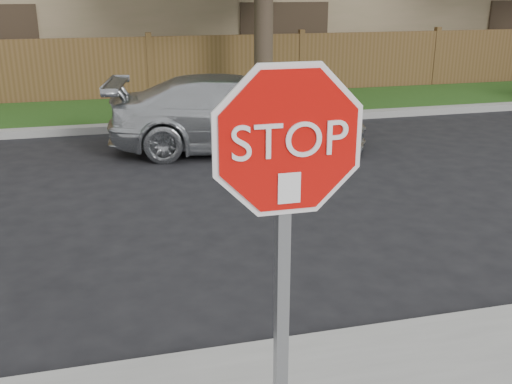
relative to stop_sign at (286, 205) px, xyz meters
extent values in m
plane|color=black|center=(0.39, 1.48, -1.83)|extent=(90.00, 90.00, 0.00)
cube|color=gray|center=(0.39, 9.63, -1.75)|extent=(70.00, 0.30, 0.15)
cube|color=#1E4714|center=(0.39, 11.28, -1.77)|extent=(70.00, 3.00, 0.12)
cube|color=brown|center=(0.39, 12.88, -1.03)|extent=(70.00, 0.12, 1.60)
cylinder|color=#382B21|center=(2.89, 11.18, 0.13)|extent=(0.44, 0.44, 3.92)
cube|color=gray|center=(0.00, 0.05, -0.58)|extent=(0.06, 0.06, 2.30)
cylinder|color=white|center=(0.00, -0.02, 0.32)|extent=(1.01, 0.02, 1.01)
cylinder|color=red|center=(0.00, -0.03, 0.32)|extent=(0.93, 0.02, 0.93)
cube|color=white|center=(0.00, -0.05, 0.10)|extent=(0.11, 0.00, 0.15)
imported|color=#B6BABE|center=(1.50, 7.68, -1.17)|extent=(4.78, 2.56, 1.32)
camera|label=1|loc=(-0.80, -2.56, 1.00)|focal=42.00mm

